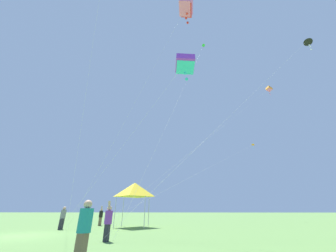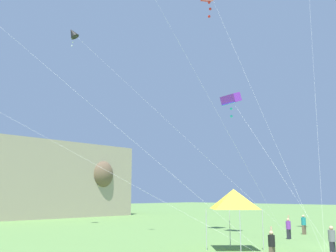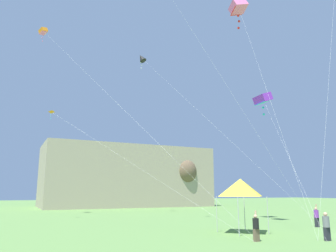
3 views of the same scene
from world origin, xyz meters
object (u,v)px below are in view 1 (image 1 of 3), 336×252
object	(u,v)px
person_grey_shirt	(63,217)
kite_orange_delta_6	(249,147)
festival_tent	(134,190)
kite_purple_box_1	(185,64)
person_teal_shirt	(84,228)
kite_pink_box_5	(186,8)
person_black_shirt	(101,216)
person_purple_shirt	(108,221)
kite_green_delta_4	(202,49)
kite_black_diamond_2	(307,41)
kite_orange_box_0	(269,89)

from	to	relation	value
person_grey_shirt	kite_orange_delta_6	xyz separation A→B (m)	(-13.44, 21.13, 9.88)
festival_tent	kite_purple_box_1	world-z (taller)	kite_purple_box_1
person_grey_shirt	person_teal_shirt	bearing A→B (deg)	-81.58
person_grey_shirt	kite_pink_box_5	size ratio (longest dim) A/B	0.07
person_black_shirt	person_grey_shirt	distance (m)	4.32
person_purple_shirt	kite_green_delta_4	xyz separation A→B (m)	(-9.56, 7.50, 21.57)
kite_pink_box_5	kite_orange_delta_6	distance (m)	22.24
person_black_shirt	kite_green_delta_4	size ratio (longest dim) A/B	0.07
kite_green_delta_4	person_grey_shirt	bearing A→B (deg)	-74.38
person_black_shirt	kite_black_diamond_2	distance (m)	32.31
person_purple_shirt	kite_purple_box_1	bearing A→B (deg)	-145.39
person_purple_shirt	person_grey_shirt	distance (m)	8.17
kite_purple_box_1	kite_pink_box_5	xyz separation A→B (m)	(-2.08, 0.56, 9.87)
kite_orange_box_0	kite_green_delta_4	bearing A→B (deg)	-52.09
kite_orange_box_0	kite_orange_delta_6	size ratio (longest dim) A/B	1.26
person_teal_shirt	person_purple_shirt	size ratio (longest dim) A/B	0.92
festival_tent	person_grey_shirt	xyz separation A→B (m)	(2.21, -5.19, -2.27)
person_grey_shirt	kite_pink_box_5	distance (m)	23.61
kite_pink_box_5	kite_green_delta_4	bearing A→B (deg)	157.87
person_purple_shirt	kite_purple_box_1	xyz separation A→B (m)	(-1.08, 4.34, 11.07)
person_purple_shirt	kite_orange_box_0	size ratio (longest dim) A/B	0.07
person_purple_shirt	kite_green_delta_4	size ratio (longest dim) A/B	0.08
festival_tent	person_black_shirt	size ratio (longest dim) A/B	2.15
festival_tent	person_teal_shirt	size ratio (longest dim) A/B	2.25
person_black_shirt	kite_orange_box_0	bearing A→B (deg)	58.46
kite_orange_box_0	kite_pink_box_5	xyz separation A→B (m)	(17.73, -17.15, -1.28)
festival_tent	person_teal_shirt	bearing A→B (deg)	5.59
person_black_shirt	kite_orange_box_0	distance (m)	36.03
person_teal_shirt	kite_black_diamond_2	world-z (taller)	kite_black_diamond_2
person_teal_shirt	person_black_shirt	distance (m)	14.94
person_teal_shirt	person_grey_shirt	bearing A→B (deg)	160.38
kite_green_delta_4	festival_tent	bearing A→B (deg)	-79.57
kite_orange_delta_6	person_grey_shirt	bearing A→B (deg)	-57.54
kite_orange_box_0	kite_purple_box_1	bearing A→B (deg)	-41.81
person_teal_shirt	kite_green_delta_4	xyz separation A→B (m)	(-13.83, 6.78, 21.56)
kite_green_delta_4	person_black_shirt	bearing A→B (deg)	-91.61
person_purple_shirt	kite_pink_box_5	world-z (taller)	kite_pink_box_5
person_purple_shirt	kite_green_delta_4	bearing A→B (deg)	-107.51
kite_purple_box_1	person_purple_shirt	bearing A→B (deg)	-76.01
person_purple_shirt	kite_green_delta_4	distance (m)	24.76
kite_orange_box_0	kite_black_diamond_2	bearing A→B (deg)	-5.50
person_grey_shirt	kite_pink_box_5	bearing A→B (deg)	-38.22
kite_pink_box_5	kite_orange_delta_6	size ratio (longest dim) A/B	1.08
person_black_shirt	festival_tent	bearing A→B (deg)	8.95
person_teal_shirt	kite_green_delta_4	world-z (taller)	kite_green_delta_4
kite_black_diamond_2	person_black_shirt	bearing A→B (deg)	-94.77
person_purple_shirt	kite_purple_box_1	world-z (taller)	kite_purple_box_1
kite_black_diamond_2	kite_orange_delta_6	distance (m)	16.54
person_black_shirt	person_purple_shirt	xyz separation A→B (m)	(9.88, 4.07, 0.04)
kite_orange_box_0	kite_black_diamond_2	world-z (taller)	kite_orange_box_0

